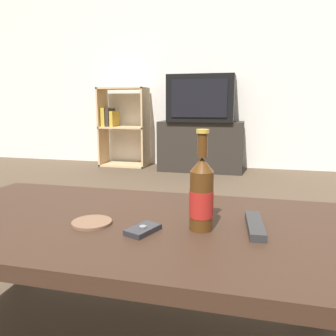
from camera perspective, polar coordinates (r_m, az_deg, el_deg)
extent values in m
cube|color=silver|center=(3.92, 9.32, 19.35)|extent=(8.00, 0.05, 2.60)
cube|color=#332116|center=(0.96, -6.58, -10.06)|extent=(1.24, 0.63, 0.04)
cylinder|color=black|center=(1.50, -23.87, -11.22)|extent=(0.07, 0.07, 0.36)
cylinder|color=black|center=(1.24, 24.59, -15.97)|extent=(0.07, 0.07, 0.36)
cube|color=#28231E|center=(3.64, 5.80, 3.82)|extent=(0.91, 0.41, 0.54)
cube|color=black|center=(3.61, 5.97, 11.92)|extent=(0.69, 0.48, 0.49)
cube|color=black|center=(3.37, 5.40, 12.00)|extent=(0.57, 0.01, 0.38)
cube|color=tan|center=(4.02, -11.25, 7.02)|extent=(0.02, 0.30, 0.91)
cube|color=tan|center=(3.83, -3.92, 7.02)|extent=(0.02, 0.30, 0.91)
cube|color=tan|center=(3.98, -7.51, 0.60)|extent=(0.55, 0.30, 0.02)
cube|color=tan|center=(3.92, -7.68, 7.03)|extent=(0.55, 0.30, 0.02)
cube|color=tan|center=(3.91, -7.85, 13.57)|extent=(0.55, 0.30, 0.02)
cube|color=#B7932D|center=(4.00, -10.74, 8.73)|extent=(0.05, 0.21, 0.22)
cube|color=#2D2828|center=(3.98, -10.01, 8.68)|extent=(0.04, 0.21, 0.21)
cube|color=#B7932D|center=(3.96, -9.34, 8.46)|extent=(0.04, 0.21, 0.18)
cylinder|color=#47280F|center=(0.86, 5.82, -5.70)|extent=(0.06, 0.06, 0.16)
cylinder|color=maroon|center=(0.86, 5.81, -6.19)|extent=(0.06, 0.06, 0.07)
cone|color=#47280F|center=(0.83, 5.95, 0.63)|extent=(0.06, 0.06, 0.04)
cylinder|color=#47280F|center=(0.83, 6.02, 3.95)|extent=(0.03, 0.03, 0.06)
cylinder|color=#B79333|center=(0.82, 6.07, 6.39)|extent=(0.03, 0.03, 0.01)
cube|color=#232328|center=(0.86, -4.39, -10.66)|extent=(0.08, 0.11, 0.01)
cylinder|color=slate|center=(0.85, -4.40, -10.13)|extent=(0.02, 0.02, 0.00)
cube|color=#282828|center=(0.90, 14.90, -9.64)|extent=(0.05, 0.18, 0.02)
cylinder|color=brown|center=(0.94, -13.12, -9.23)|extent=(0.11, 0.11, 0.01)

